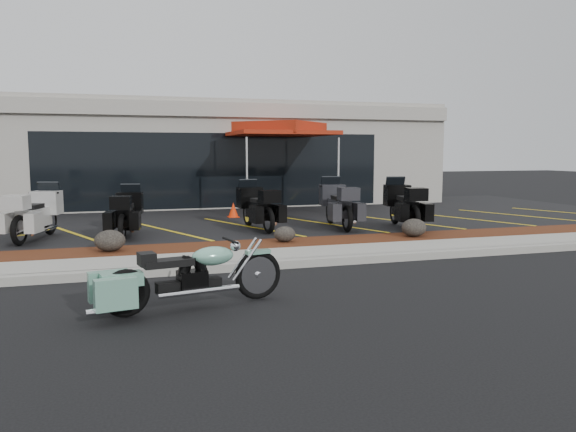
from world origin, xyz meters
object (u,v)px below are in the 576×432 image
object	(u,v)px
touring_white	(49,208)
popup_canopy	(280,131)
hero_cruiser	(258,268)
traffic_cone	(233,210)

from	to	relation	value
touring_white	popup_canopy	xyz separation A→B (m)	(6.85, 3.52, 2.05)
hero_cruiser	touring_white	xyz separation A→B (m)	(-3.50, 6.77, 0.32)
hero_cruiser	popup_canopy	xyz separation A→B (m)	(3.35, 10.29, 2.38)
touring_white	traffic_cone	world-z (taller)	touring_white
traffic_cone	popup_canopy	bearing A→B (deg)	33.12
touring_white	popup_canopy	bearing A→B (deg)	-46.56
traffic_cone	touring_white	bearing A→B (deg)	-155.19
touring_white	traffic_cone	distance (m)	5.51
hero_cruiser	popup_canopy	distance (m)	11.08
hero_cruiser	traffic_cone	bearing A→B (deg)	70.04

